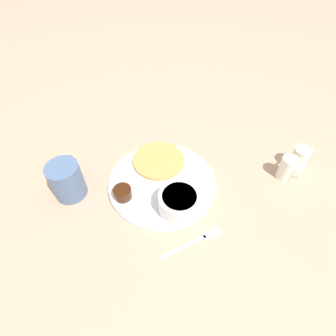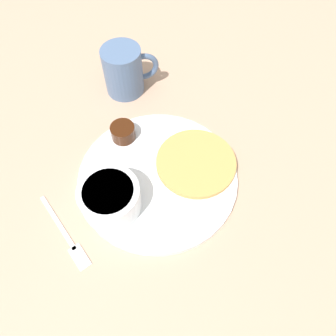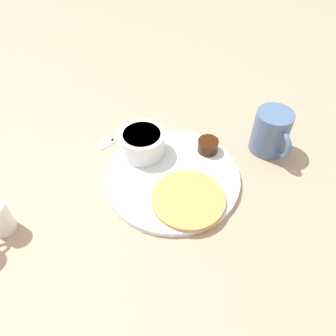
{
  "view_description": "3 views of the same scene",
  "coord_description": "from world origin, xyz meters",
  "px_view_note": "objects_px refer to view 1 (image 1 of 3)",
  "views": [
    {
      "loc": [
        0.41,
        0.15,
        0.55
      ],
      "look_at": [
        -0.02,
        0.01,
        0.05
      ],
      "focal_mm": 28.0,
      "sensor_mm": 36.0,
      "label": 1
    },
    {
      "loc": [
        -0.05,
        0.29,
        0.51
      ],
      "look_at": [
        -0.02,
        0.0,
        0.04
      ],
      "focal_mm": 35.0,
      "sensor_mm": 36.0,
      "label": 2
    },
    {
      "loc": [
        -0.45,
        -0.0,
        0.52
      ],
      "look_at": [
        -0.0,
        0.01,
        0.03
      ],
      "focal_mm": 35.0,
      "sensor_mm": 36.0,
      "label": 3
    }
  ],
  "objects_px": {
    "bowl": "(179,202)",
    "creamer_pitcher_far": "(299,158)",
    "coffee_mug": "(67,180)",
    "fork": "(198,240)",
    "creamer_pitcher_near": "(287,168)",
    "plate": "(162,183)"
  },
  "relations": [
    {
      "from": "coffee_mug",
      "to": "creamer_pitcher_near",
      "type": "bearing_deg",
      "value": 112.91
    },
    {
      "from": "plate",
      "to": "creamer_pitcher_near",
      "type": "distance_m",
      "value": 0.33
    },
    {
      "from": "bowl",
      "to": "creamer_pitcher_far",
      "type": "height_order",
      "value": "creamer_pitcher_far"
    },
    {
      "from": "bowl",
      "to": "creamer_pitcher_far",
      "type": "relative_size",
      "value": 1.42
    },
    {
      "from": "plate",
      "to": "creamer_pitcher_far",
      "type": "xyz_separation_m",
      "value": [
        -0.17,
        0.34,
        0.03
      ]
    },
    {
      "from": "bowl",
      "to": "creamer_pitcher_near",
      "type": "distance_m",
      "value": 0.31
    },
    {
      "from": "coffee_mug",
      "to": "fork",
      "type": "distance_m",
      "value": 0.35
    },
    {
      "from": "bowl",
      "to": "fork",
      "type": "bearing_deg",
      "value": 45.66
    },
    {
      "from": "plate",
      "to": "creamer_pitcher_near",
      "type": "xyz_separation_m",
      "value": [
        -0.13,
        0.31,
        0.03
      ]
    },
    {
      "from": "bowl",
      "to": "creamer_pitcher_far",
      "type": "distance_m",
      "value": 0.36
    },
    {
      "from": "plate",
      "to": "creamer_pitcher_near",
      "type": "relative_size",
      "value": 4.04
    },
    {
      "from": "creamer_pitcher_near",
      "to": "creamer_pitcher_far",
      "type": "height_order",
      "value": "same"
    },
    {
      "from": "creamer_pitcher_near",
      "to": "fork",
      "type": "relative_size",
      "value": 0.59
    },
    {
      "from": "plate",
      "to": "bowl",
      "type": "relative_size",
      "value": 2.87
    },
    {
      "from": "coffee_mug",
      "to": "fork",
      "type": "xyz_separation_m",
      "value": [
        0.03,
        0.34,
        -0.05
      ]
    },
    {
      "from": "creamer_pitcher_far",
      "to": "fork",
      "type": "distance_m",
      "value": 0.37
    },
    {
      "from": "bowl",
      "to": "creamer_pitcher_near",
      "type": "relative_size",
      "value": 1.41
    },
    {
      "from": "coffee_mug",
      "to": "creamer_pitcher_far",
      "type": "distance_m",
      "value": 0.61
    },
    {
      "from": "creamer_pitcher_far",
      "to": "fork",
      "type": "bearing_deg",
      "value": -34.73
    },
    {
      "from": "plate",
      "to": "fork",
      "type": "height_order",
      "value": "plate"
    },
    {
      "from": "bowl",
      "to": "fork",
      "type": "height_order",
      "value": "bowl"
    },
    {
      "from": "coffee_mug",
      "to": "creamer_pitcher_near",
      "type": "relative_size",
      "value": 1.59
    }
  ]
}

